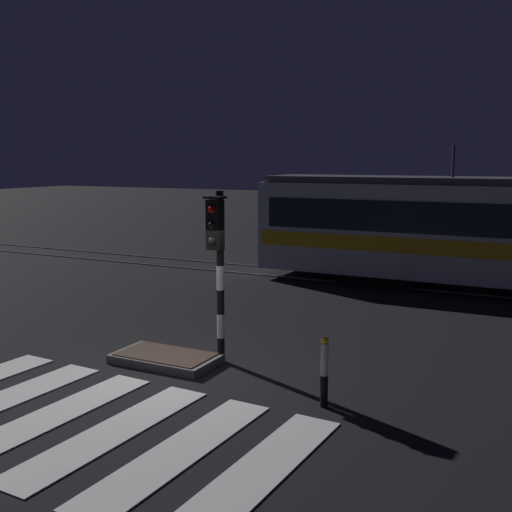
{
  "coord_description": "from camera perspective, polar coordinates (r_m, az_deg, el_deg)",
  "views": [
    {
      "loc": [
        6.07,
        -8.67,
        3.75
      ],
      "look_at": [
        -0.84,
        4.89,
        1.4
      ],
      "focal_mm": 43.91,
      "sensor_mm": 36.0,
      "label": 1
    }
  ],
  "objects": [
    {
      "name": "ground_plane",
      "position": [
        11.23,
        -7.69,
        -10.81
      ],
      "size": [
        120.0,
        120.0,
        0.0
      ],
      "primitive_type": "plane",
      "color": "black"
    },
    {
      "name": "rail_near",
      "position": [
        19.38,
        8.23,
        -2.43
      ],
      "size": [
        80.0,
        0.12,
        0.03
      ],
      "primitive_type": "cube",
      "color": "#59595E",
      "rests_on": "ground"
    },
    {
      "name": "rail_far",
      "position": [
        20.72,
        9.51,
        -1.73
      ],
      "size": [
        80.0,
        0.12,
        0.03
      ],
      "primitive_type": "cube",
      "color": "#59595E",
      "rests_on": "ground"
    },
    {
      "name": "crosswalk_zebra",
      "position": [
        9.6,
        -15.57,
        -14.5
      ],
      "size": [
        6.62,
        3.9,
        0.02
      ],
      "color": "silver",
      "rests_on": "ground"
    },
    {
      "name": "traffic_island",
      "position": [
        11.92,
        -8.21,
        -9.21
      ],
      "size": [
        1.94,
        1.07,
        0.18
      ],
      "color": "slate",
      "rests_on": "ground"
    },
    {
      "name": "traffic_light_median_centre",
      "position": [
        11.37,
        -3.52,
        0.45
      ],
      "size": [
        0.36,
        0.42,
        3.19
      ],
      "color": "black",
      "rests_on": "ground"
    },
    {
      "name": "bollard_island_edge",
      "position": [
        9.73,
        6.24,
        -10.43
      ],
      "size": [
        0.12,
        0.12,
        1.11
      ],
      "color": "black",
      "rests_on": "ground"
    }
  ]
}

